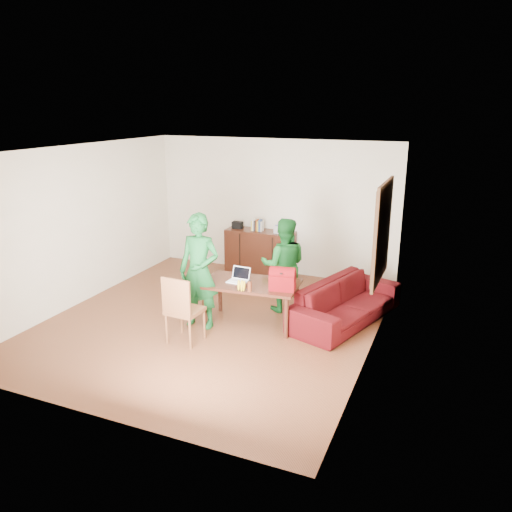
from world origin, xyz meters
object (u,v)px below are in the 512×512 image
at_px(laptop, 237,279).
at_px(sofa, 346,302).
at_px(red_bag, 282,281).
at_px(person_far, 284,265).
at_px(bottle, 250,286).
at_px(table, 251,288).
at_px(person_near, 199,271).
at_px(chair, 185,322).

height_order(laptop, sofa, laptop).
bearing_deg(red_bag, person_far, 99.01).
bearing_deg(bottle, red_bag, 31.32).
distance_m(person_far, laptop, 0.92).
height_order(table, laptop, laptop).
bearing_deg(laptop, person_near, -145.17).
relative_size(chair, red_bag, 2.72).
distance_m(laptop, red_bag, 0.76).
height_order(table, sofa, table).
xyz_separation_m(table, person_far, (0.28, 0.73, 0.18)).
relative_size(table, red_bag, 4.07).
bearing_deg(person_near, chair, -86.27).
bearing_deg(person_far, person_near, 29.00).
bearing_deg(red_bag, sofa, 35.71).
bearing_deg(chair, person_far, 64.11).
xyz_separation_m(person_near, sofa, (2.05, 1.06, -0.58)).
xyz_separation_m(person_near, laptop, (0.49, 0.31, -0.17)).
distance_m(person_near, laptop, 0.60).
xyz_separation_m(chair, red_bag, (1.20, 0.84, 0.53)).
xyz_separation_m(laptop, red_bag, (0.76, -0.04, 0.10)).
bearing_deg(bottle, person_far, 82.27).
height_order(chair, laptop, chair).
height_order(bottle, sofa, bottle).
height_order(person_far, sofa, person_far).
relative_size(laptop, sofa, 0.14).
bearing_deg(table, sofa, 22.16).
relative_size(table, person_near, 0.86).
bearing_deg(table, person_near, -157.74).
relative_size(person_far, bottle, 8.68).
xyz_separation_m(laptop, sofa, (1.55, 0.75, -0.41)).
xyz_separation_m(person_near, red_bag, (1.25, 0.26, -0.07)).
height_order(table, bottle, bottle).
bearing_deg(laptop, person_far, 61.14).
xyz_separation_m(table, laptop, (-0.21, -0.06, 0.12)).
height_order(person_near, sofa, person_near).
relative_size(table, bottle, 8.43).
bearing_deg(person_far, table, 50.00).
bearing_deg(sofa, red_bag, 152.96).
bearing_deg(sofa, laptop, 133.79).
xyz_separation_m(table, sofa, (1.35, 0.70, -0.29)).
height_order(red_bag, sofa, red_bag).
relative_size(table, chair, 1.50).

